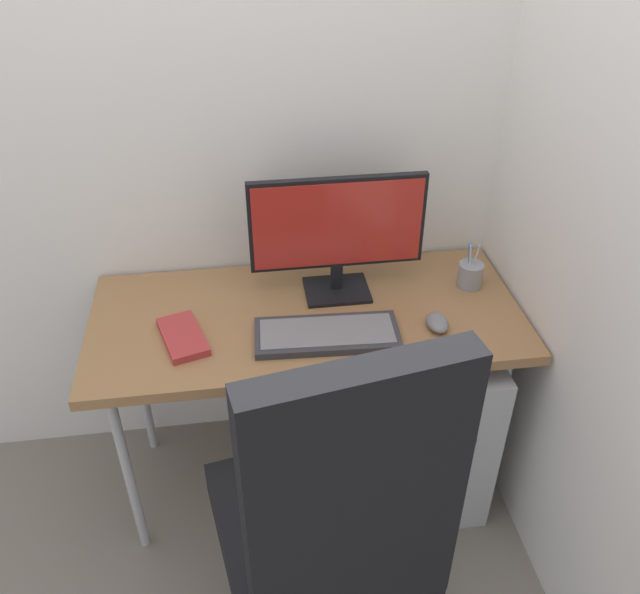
{
  "coord_description": "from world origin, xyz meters",
  "views": [
    {
      "loc": [
        -0.19,
        -1.62,
        1.95
      ],
      "look_at": [
        0.03,
        -0.06,
        0.84
      ],
      "focal_mm": 36.9,
      "sensor_mm": 36.0,
      "label": 1
    }
  ],
  "objects_px": {
    "filing_cabinet": "(417,410)",
    "pen_holder": "(470,275)",
    "office_chair": "(330,526)",
    "keyboard": "(327,334)",
    "notebook": "(183,337)",
    "mouse": "(437,322)",
    "monitor": "(337,230)"
  },
  "relations": [
    {
      "from": "filing_cabinet",
      "to": "pen_holder",
      "type": "xyz_separation_m",
      "value": [
        0.17,
        0.13,
        0.46
      ]
    },
    {
      "from": "office_chair",
      "to": "pen_holder",
      "type": "distance_m",
      "value": 0.97
    },
    {
      "from": "keyboard",
      "to": "notebook",
      "type": "relative_size",
      "value": 2.07
    },
    {
      "from": "filing_cabinet",
      "to": "notebook",
      "type": "relative_size",
      "value": 3.08
    },
    {
      "from": "notebook",
      "to": "mouse",
      "type": "bearing_deg",
      "value": -19.92
    },
    {
      "from": "monitor",
      "to": "keyboard",
      "type": "relative_size",
      "value": 1.25
    },
    {
      "from": "monitor",
      "to": "pen_holder",
      "type": "xyz_separation_m",
      "value": [
        0.43,
        -0.03,
        -0.18
      ]
    },
    {
      "from": "pen_holder",
      "to": "notebook",
      "type": "height_order",
      "value": "pen_holder"
    },
    {
      "from": "filing_cabinet",
      "to": "keyboard",
      "type": "distance_m",
      "value": 0.55
    },
    {
      "from": "mouse",
      "to": "monitor",
      "type": "bearing_deg",
      "value": 138.89
    },
    {
      "from": "pen_holder",
      "to": "mouse",
      "type": "bearing_deg",
      "value": -129.48
    },
    {
      "from": "office_chair",
      "to": "filing_cabinet",
      "type": "distance_m",
      "value": 0.82
    },
    {
      "from": "filing_cabinet",
      "to": "notebook",
      "type": "distance_m",
      "value": 0.86
    },
    {
      "from": "filing_cabinet",
      "to": "keyboard",
      "type": "bearing_deg",
      "value": -166.8
    },
    {
      "from": "filing_cabinet",
      "to": "mouse",
      "type": "xyz_separation_m",
      "value": [
        0.0,
        -0.08,
        0.44
      ]
    },
    {
      "from": "monitor",
      "to": "pen_holder",
      "type": "relative_size",
      "value": 3.49
    },
    {
      "from": "monitor",
      "to": "mouse",
      "type": "xyz_separation_m",
      "value": [
        0.27,
        -0.24,
        -0.2
      ]
    },
    {
      "from": "monitor",
      "to": "keyboard",
      "type": "height_order",
      "value": "monitor"
    },
    {
      "from": "notebook",
      "to": "office_chair",
      "type": "bearing_deg",
      "value": -77.01
    },
    {
      "from": "keyboard",
      "to": "mouse",
      "type": "bearing_deg",
      "value": 0.23
    },
    {
      "from": "notebook",
      "to": "keyboard",
      "type": "bearing_deg",
      "value": -22.9
    },
    {
      "from": "filing_cabinet",
      "to": "monitor",
      "type": "height_order",
      "value": "monitor"
    },
    {
      "from": "office_chair",
      "to": "monitor",
      "type": "xyz_separation_m",
      "value": [
        0.14,
        0.8,
        0.33
      ]
    },
    {
      "from": "monitor",
      "to": "pen_holder",
      "type": "distance_m",
      "value": 0.47
    },
    {
      "from": "office_chair",
      "to": "pen_holder",
      "type": "relative_size",
      "value": 7.97
    },
    {
      "from": "keyboard",
      "to": "pen_holder",
      "type": "height_order",
      "value": "pen_holder"
    },
    {
      "from": "monitor",
      "to": "mouse",
      "type": "distance_m",
      "value": 0.41
    },
    {
      "from": "office_chair",
      "to": "notebook",
      "type": "height_order",
      "value": "office_chair"
    },
    {
      "from": "keyboard",
      "to": "pen_holder",
      "type": "xyz_separation_m",
      "value": [
        0.5,
        0.2,
        0.03
      ]
    },
    {
      "from": "office_chair",
      "to": "keyboard",
      "type": "relative_size",
      "value": 2.87
    },
    {
      "from": "pen_holder",
      "to": "office_chair",
      "type": "bearing_deg",
      "value": -126.94
    },
    {
      "from": "office_chair",
      "to": "mouse",
      "type": "bearing_deg",
      "value": 54.01
    }
  ]
}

